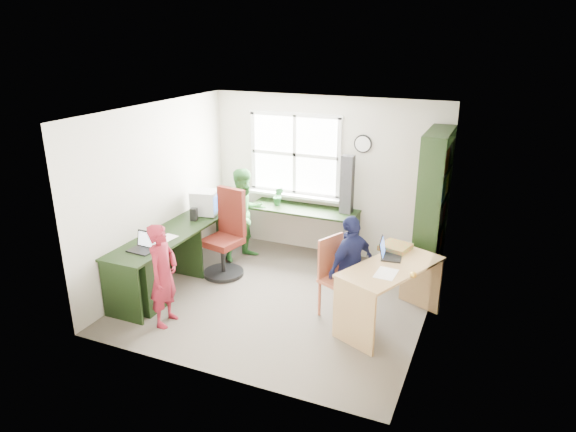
% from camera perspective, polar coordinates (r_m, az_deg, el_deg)
% --- Properties ---
extents(room, '(3.64, 3.44, 2.44)m').
position_cam_1_polar(room, '(6.30, -0.46, 0.99)').
color(room, '#4C453C').
rests_on(room, ground).
extents(l_desk, '(2.38, 2.95, 0.75)m').
position_cam_1_polar(l_desk, '(6.88, -11.88, -4.60)').
color(l_desk, black).
rests_on(l_desk, ground).
extents(right_desk, '(1.09, 1.45, 0.76)m').
position_cam_1_polar(right_desk, '(6.01, 11.30, -7.24)').
color(right_desk, tan).
rests_on(right_desk, ground).
extents(bookshelf, '(0.30, 1.02, 2.10)m').
position_cam_1_polar(bookshelf, '(6.97, 15.70, 0.21)').
color(bookshelf, black).
rests_on(bookshelf, ground).
extents(swivel_chair, '(0.67, 0.67, 1.22)m').
position_cam_1_polar(swivel_chair, '(7.23, -6.87, -2.50)').
color(swivel_chair, black).
rests_on(swivel_chair, ground).
extents(wooden_chair, '(0.56, 0.56, 0.98)m').
position_cam_1_polar(wooden_chair, '(6.17, 5.47, -6.42)').
color(wooden_chair, '#B75B3D').
rests_on(wooden_chair, ground).
extents(crt_monitor, '(0.41, 0.39, 0.35)m').
position_cam_1_polar(crt_monitor, '(7.49, -9.18, 1.49)').
color(crt_monitor, white).
rests_on(crt_monitor, l_desk).
extents(laptop_left, '(0.33, 0.28, 0.21)m').
position_cam_1_polar(laptop_left, '(6.47, -15.71, -3.22)').
color(laptop_left, black).
rests_on(laptop_left, l_desk).
extents(laptop_right, '(0.29, 0.34, 0.21)m').
position_cam_1_polar(laptop_right, '(6.13, 11.05, -4.03)').
color(laptop_right, black).
rests_on(laptop_right, right_desk).
extents(speaker_a, '(0.11, 0.11, 0.18)m').
position_cam_1_polar(speaker_a, '(7.30, -10.41, 0.19)').
color(speaker_a, black).
rests_on(speaker_a, l_desk).
extents(speaker_b, '(0.10, 0.10, 0.19)m').
position_cam_1_polar(speaker_b, '(7.68, -8.56, 1.31)').
color(speaker_b, black).
rests_on(speaker_b, l_desk).
extents(cd_tower, '(0.17, 0.15, 0.85)m').
position_cam_1_polar(cd_tower, '(7.45, 6.59, 3.49)').
color(cd_tower, black).
rests_on(cd_tower, l_desk).
extents(game_box, '(0.40, 0.40, 0.07)m').
position_cam_1_polar(game_box, '(6.35, 11.85, -3.39)').
color(game_box, red).
rests_on(game_box, right_desk).
extents(paper_a, '(0.22, 0.30, 0.00)m').
position_cam_1_polar(paper_a, '(6.77, -13.39, -2.41)').
color(paper_a, white).
rests_on(paper_a, l_desk).
extents(paper_b, '(0.23, 0.32, 0.00)m').
position_cam_1_polar(paper_b, '(5.73, 10.84, -6.29)').
color(paper_b, white).
rests_on(paper_b, right_desk).
extents(potted_plant, '(0.18, 0.15, 0.29)m').
position_cam_1_polar(potted_plant, '(7.80, -1.09, 2.21)').
color(potted_plant, '#296835').
rests_on(potted_plant, l_desk).
extents(person_red, '(0.33, 0.47, 1.24)m').
position_cam_1_polar(person_red, '(6.08, -13.68, -6.40)').
color(person_red, maroon).
rests_on(person_red, ground).
extents(person_green, '(0.80, 0.85, 1.39)m').
position_cam_1_polar(person_green, '(7.63, -4.77, 0.17)').
color(person_green, '#2C6E2C').
rests_on(person_green, ground).
extents(person_navy, '(0.58, 0.80, 1.26)m').
position_cam_1_polar(person_navy, '(6.15, 7.00, -5.53)').
color(person_navy, '#141840').
rests_on(person_navy, ground).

